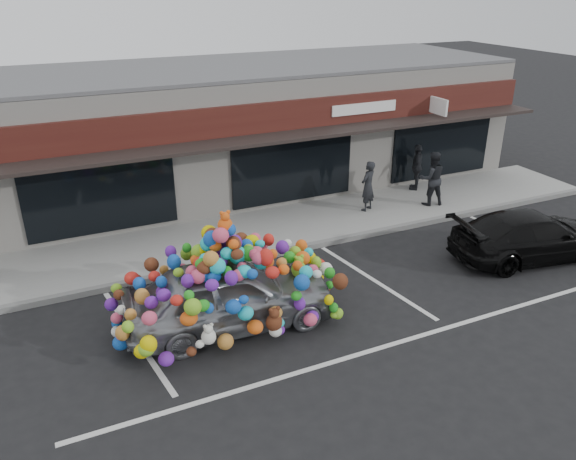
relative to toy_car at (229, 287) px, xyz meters
name	(u,v)px	position (x,y,z in m)	size (l,w,h in m)	color
ground	(276,309)	(1.18, 0.17, -0.96)	(90.00, 90.00, 0.00)	black
shop_building	(176,134)	(1.18, 8.62, 1.20)	(24.00, 7.20, 4.31)	silver
sidewalk	(221,239)	(1.18, 4.17, -0.88)	(26.00, 3.00, 0.15)	gray
kerb	(239,261)	(1.18, 2.67, -0.88)	(26.00, 0.18, 0.16)	slate
parking_stripe_left	(136,338)	(-2.02, 0.37, -0.96)	(0.12, 4.40, 0.01)	silver
parking_stripe_mid	(373,280)	(3.98, 0.37, -0.96)	(0.12, 4.40, 0.01)	silver
parking_stripe_right	(530,242)	(9.38, 0.37, -0.96)	(0.12, 4.40, 0.01)	silver
lane_line	(406,340)	(3.18, -2.13, -0.96)	(14.00, 0.12, 0.01)	silver
toy_car	(229,287)	(0.00, 0.00, 0.00)	(3.29, 4.97, 2.83)	#9EA1A8
black_sedan	(532,235)	(8.54, -0.32, -0.30)	(4.53, 1.84, 1.31)	black
pedestrian_a	(368,186)	(6.14, 4.18, 0.01)	(0.60, 0.39, 1.63)	black
pedestrian_b	(432,178)	(8.30, 3.74, 0.09)	(0.87, 0.68, 1.80)	black
pedestrian_c	(417,167)	(8.76, 5.14, 0.00)	(0.40, 0.95, 1.63)	#272329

